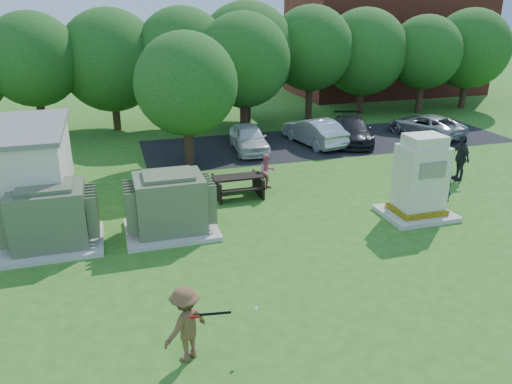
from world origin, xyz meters
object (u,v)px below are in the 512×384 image
object	(u,v)px
batter	(186,324)
person_walking_right	(460,157)
generator_cabinet	(420,181)
car_dark	(352,130)
transformer_right	(170,205)
car_silver_a	(314,132)
picnic_table	(238,184)
car_silver_b	(426,125)
person_by_generator	(443,186)
car_white	(249,138)
transformer_left	(50,218)
person_at_picnic	(267,171)

from	to	relation	value
batter	person_walking_right	bearing A→B (deg)	178.44
generator_cabinet	car_dark	distance (m)	9.98
generator_cabinet	transformer_right	bearing A→B (deg)	172.25
transformer_right	generator_cabinet	distance (m)	8.70
generator_cabinet	person_walking_right	size ratio (longest dim) A/B	1.49
car_silver_a	picnic_table	bearing A→B (deg)	35.98
generator_cabinet	person_walking_right	xyz separation A→B (m)	(3.94, 2.87, -0.31)
person_walking_right	car_silver_b	bearing A→B (deg)	162.99
car_silver_a	generator_cabinet	bearing A→B (deg)	78.42
person_by_generator	car_white	world-z (taller)	person_by_generator
transformer_right	person_by_generator	distance (m)	9.82
car_silver_a	person_walking_right	bearing A→B (deg)	107.81
generator_cabinet	batter	bearing A→B (deg)	-150.02
transformer_left	person_at_picnic	size ratio (longest dim) A/B	2.03
person_walking_right	car_silver_a	bearing A→B (deg)	-145.01
transformer_right	batter	world-z (taller)	transformer_right
car_silver_b	generator_cabinet	bearing A→B (deg)	36.36
picnic_table	person_by_generator	xyz separation A→B (m)	(6.82, -3.49, 0.40)
transformer_right	person_by_generator	size ratio (longest dim) A/B	1.62
transformer_left	person_by_generator	bearing A→B (deg)	-4.14
car_white	person_by_generator	bearing A→B (deg)	-59.14
car_silver_a	transformer_left	bearing A→B (deg)	24.20
batter	picnic_table	bearing A→B (deg)	-144.66
car_white	car_silver_a	world-z (taller)	car_silver_a
generator_cabinet	car_dark	world-z (taller)	generator_cabinet
car_silver_b	transformer_left	bearing A→B (deg)	5.76
person_by_generator	person_at_picnic	bearing A→B (deg)	-26.40
transformer_right	car_silver_b	xyz separation A→B (m)	(15.52, 8.50, -0.35)
transformer_right	car_white	bearing A→B (deg)	59.00
person_walking_right	car_dark	distance (m)	7.01
person_by_generator	car_white	bearing A→B (deg)	-54.15
batter	car_silver_b	bearing A→B (deg)	-170.52
person_by_generator	person_walking_right	size ratio (longest dim) A/B	0.93
generator_cabinet	person_by_generator	xyz separation A→B (m)	(1.16, 0.20, -0.38)
car_silver_b	picnic_table	bearing A→B (deg)	7.36
person_at_picnic	car_white	bearing A→B (deg)	74.32
picnic_table	car_silver_b	xyz separation A→B (m)	(12.57, 5.98, 0.10)
generator_cabinet	picnic_table	xyz separation A→B (m)	(-5.66, 3.69, -0.78)
transformer_left	generator_cabinet	bearing A→B (deg)	-5.44
transformer_right	car_dark	size ratio (longest dim) A/B	0.66
generator_cabinet	batter	xyz separation A→B (m)	(-9.13, -5.27, -0.43)
person_by_generator	car_silver_b	bearing A→B (deg)	-111.66
transformer_left	batter	distance (m)	7.18
person_walking_right	batter	bearing A→B (deg)	-51.50
person_by_generator	car_silver_b	distance (m)	11.08
batter	person_at_picnic	xyz separation A→B (m)	(4.82, 9.44, -0.13)
car_white	transformer_left	bearing A→B (deg)	-131.41
generator_cabinet	batter	distance (m)	10.55
person_at_picnic	transformer_left	bearing A→B (deg)	-166.87
batter	person_by_generator	distance (m)	11.65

